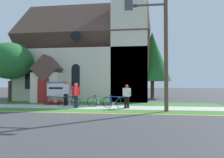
# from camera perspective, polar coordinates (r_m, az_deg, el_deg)

# --- Properties ---
(ground) EXTENTS (140.00, 140.00, 0.00)m
(ground) POSITION_cam_1_polar(r_m,az_deg,el_deg) (16.81, -4.14, -6.91)
(ground) COLOR #3D3D3F
(sidewalk_slab) EXTENTS (32.00, 2.22, 0.01)m
(sidewalk_slab) POSITION_cam_1_polar(r_m,az_deg,el_deg) (15.27, -14.60, -7.41)
(sidewalk_slab) COLOR #B7B5AD
(sidewalk_slab) RESTS_ON ground
(grass_verge) EXTENTS (32.00, 1.61, 0.01)m
(grass_verge) POSITION_cam_1_polar(r_m,az_deg,el_deg) (13.52, -17.68, -8.18)
(grass_verge) COLOR #38722D
(grass_verge) RESTS_ON ground
(church_lawn) EXTENTS (24.00, 2.84, 0.01)m
(church_lawn) POSITION_cam_1_polar(r_m,az_deg,el_deg) (17.63, -11.48, -6.62)
(church_lawn) COLOR #38722D
(church_lawn) RESTS_ON ground
(curb_paint_stripe) EXTENTS (28.00, 0.16, 0.01)m
(curb_paint_stripe) POSITION_cam_1_polar(r_m,az_deg,el_deg) (12.67, -19.54, -8.64)
(curb_paint_stripe) COLOR yellow
(curb_paint_stripe) RESTS_ON ground
(church_building) EXTENTS (13.41, 9.86, 12.86)m
(church_building) POSITION_cam_1_polar(r_m,az_deg,el_deg) (22.50, -5.79, 6.16)
(church_building) COLOR beige
(church_building) RESTS_ON ground
(church_sign) EXTENTS (1.86, 0.13, 1.79)m
(church_sign) POSITION_cam_1_polar(r_m,az_deg,el_deg) (17.51, -15.01, -2.87)
(church_sign) COLOR slate
(church_sign) RESTS_ON ground
(flower_bed) EXTENTS (1.81, 1.81, 0.34)m
(flower_bed) POSITION_cam_1_polar(r_m,az_deg,el_deg) (17.23, -15.48, -6.38)
(flower_bed) COLOR #382319
(flower_bed) RESTS_ON ground
(bicycle_orange) EXTENTS (1.73, 0.08, 0.78)m
(bicycle_orange) POSITION_cam_1_polar(r_m,az_deg,el_deg) (14.99, -11.91, -6.17)
(bicycle_orange) COLOR black
(bicycle_orange) RESTS_ON ground
(bicycle_black) EXTENTS (1.70, 0.48, 0.82)m
(bicycle_black) POSITION_cam_1_polar(r_m,az_deg,el_deg) (14.85, -3.58, -6.18)
(bicycle_black) COLOR black
(bicycle_black) RESTS_ON ground
(bicycle_green) EXTENTS (1.65, 0.68, 0.86)m
(bicycle_green) POSITION_cam_1_polar(r_m,az_deg,el_deg) (13.81, 0.63, -6.51)
(bicycle_green) COLOR black
(bicycle_green) RESTS_ON ground
(cyclist_in_blue_jersey) EXTENTS (0.55, 0.63, 1.77)m
(cyclist_in_blue_jersey) POSITION_cam_1_polar(r_m,az_deg,el_deg) (15.91, -12.74, -3.39)
(cyclist_in_blue_jersey) COLOR black
(cyclist_in_blue_jersey) RESTS_ON ground
(cyclist_in_red_jersey) EXTENTS (0.41, 0.69, 1.70)m
(cyclist_in_red_jersey) POSITION_cam_1_polar(r_m,az_deg,el_deg) (13.98, -9.98, -3.90)
(cyclist_in_red_jersey) COLOR #191E38
(cyclist_in_red_jersey) RESTS_ON ground
(cyclist_in_white_jersey) EXTENTS (0.56, 0.48, 1.57)m
(cyclist_in_white_jersey) POSITION_cam_1_polar(r_m,az_deg,el_deg) (13.75, 4.12, -4.35)
(cyclist_in_white_jersey) COLOR black
(cyclist_in_white_jersey) RESTS_ON ground
(utility_pole) EXTENTS (3.12, 0.28, 8.78)m
(utility_pole) POSITION_cam_1_polar(r_m,az_deg,el_deg) (12.92, 14.29, 13.17)
(utility_pole) COLOR brown
(utility_pole) RESTS_ON ground
(roadside_conifer) EXTENTS (4.16, 4.16, 7.50)m
(roadside_conifer) POSITION_cam_1_polar(r_m,az_deg,el_deg) (23.77, 11.11, 6.13)
(roadside_conifer) COLOR #4C3823
(roadside_conifer) RESTS_ON ground
(yard_deciduous_tree) EXTENTS (4.05, 4.05, 5.34)m
(yard_deciduous_tree) POSITION_cam_1_polar(r_m,az_deg,el_deg) (20.74, -26.42, 4.49)
(yard_deciduous_tree) COLOR #3D2D1E
(yard_deciduous_tree) RESTS_ON ground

